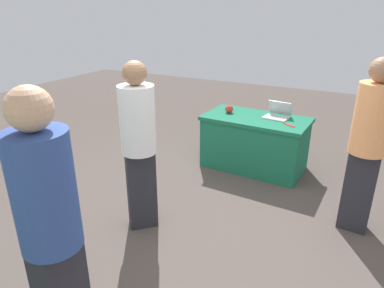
# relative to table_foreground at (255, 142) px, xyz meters

# --- Properties ---
(ground_plane) EXTENTS (14.40, 14.40, 0.00)m
(ground_plane) POSITION_rel_table_foreground_xyz_m (0.23, 1.72, -0.37)
(ground_plane) COLOR #4C423D
(table_foreground) EXTENTS (1.44, 0.84, 0.74)m
(table_foreground) POSITION_rel_table_foreground_xyz_m (0.00, 0.00, 0.00)
(table_foreground) COLOR #196647
(table_foreground) RESTS_ON ground
(person_attendee_standing) EXTENTS (0.37, 0.37, 1.74)m
(person_attendee_standing) POSITION_rel_table_foreground_xyz_m (-1.37, 0.94, 0.60)
(person_attendee_standing) COLOR #26262D
(person_attendee_standing) RESTS_ON ground
(person_attendee_browsing) EXTENTS (0.48, 0.48, 1.70)m
(person_attendee_browsing) POSITION_rel_table_foreground_xyz_m (0.58, 1.88, 0.58)
(person_attendee_browsing) COLOR #26262D
(person_attendee_browsing) RESTS_ON ground
(person_organiser) EXTENTS (0.35, 0.35, 1.79)m
(person_organiser) POSITION_rel_table_foreground_xyz_m (0.16, 3.31, 0.63)
(person_organiser) COLOR #26262D
(person_organiser) RESTS_ON ground
(laptop_silver) EXTENTS (0.35, 0.33, 0.21)m
(laptop_silver) POSITION_rel_table_foreground_xyz_m (-0.25, -0.11, 0.41)
(laptop_silver) COLOR silver
(laptop_silver) RESTS_ON table_foreground
(yarn_ball) EXTENTS (0.11, 0.11, 0.11)m
(yarn_ball) POSITION_rel_table_foreground_xyz_m (0.41, -0.03, 0.43)
(yarn_ball) COLOR #B2382D
(yarn_ball) RESTS_ON table_foreground
(scissors_red) EXTENTS (0.17, 0.13, 0.01)m
(scissors_red) POSITION_rel_table_foreground_xyz_m (-0.47, 0.14, 0.37)
(scissors_red) COLOR red
(scissors_red) RESTS_ON table_foreground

